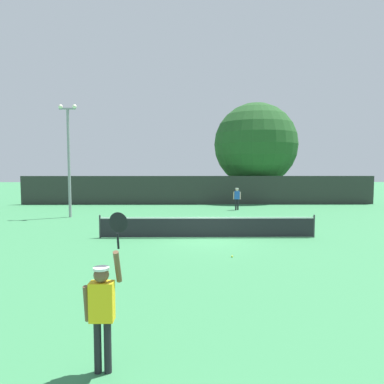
{
  "coord_description": "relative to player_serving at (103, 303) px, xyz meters",
  "views": [
    {
      "loc": [
        -0.9,
        -15.9,
        3.3
      ],
      "look_at": [
        -0.68,
        3.38,
        1.9
      ],
      "focal_mm": 32.09,
      "sensor_mm": 36.0,
      "label": 1
    }
  ],
  "objects": [
    {
      "name": "tennis_ball",
      "position": [
        2.97,
        7.02,
        -1.11
      ],
      "size": [
        0.07,
        0.07,
        0.07
      ],
      "primitive_type": "sphere",
      "color": "#CCE033",
      "rests_on": "ground"
    },
    {
      "name": "player_receiving",
      "position": [
        5.12,
        20.92,
        -0.11
      ],
      "size": [
        0.57,
        0.25,
        1.69
      ],
      "rotation": [
        0.0,
        0.0,
        3.14
      ],
      "color": "blue",
      "rests_on": "ground"
    },
    {
      "name": "parked_car_mid",
      "position": [
        11.97,
        33.76,
        -0.37
      ],
      "size": [
        2.12,
        4.29,
        1.69
      ],
      "rotation": [
        0.0,
        0.0,
        0.05
      ],
      "color": "#B7B7BC",
      "rests_on": "ground"
    },
    {
      "name": "parked_car_near",
      "position": [
        -0.5,
        30.38,
        -0.37
      ],
      "size": [
        2.22,
        4.33,
        1.69
      ],
      "rotation": [
        0.0,
        0.0,
        0.08
      ],
      "color": "red",
      "rests_on": "ground"
    },
    {
      "name": "ground_plane",
      "position": [
        2.26,
        10.57,
        -1.15
      ],
      "size": [
        120.0,
        120.0,
        0.0
      ],
      "primitive_type": "plane",
      "color": "#387F4C"
    },
    {
      "name": "light_pole",
      "position": [
        -6.45,
        17.28,
        3.08
      ],
      "size": [
        1.18,
        0.28,
        7.35
      ],
      "color": "gray",
      "rests_on": "ground"
    },
    {
      "name": "tennis_net",
      "position": [
        2.26,
        10.57,
        -0.64
      ],
      "size": [
        10.13,
        0.08,
        1.07
      ],
      "color": "#232328",
      "rests_on": "ground"
    },
    {
      "name": "perimeter_fence",
      "position": [
        2.26,
        25.09,
        0.11
      ],
      "size": [
        31.41,
        0.12,
        2.53
      ],
      "primitive_type": "cube",
      "color": "#2D332D",
      "rests_on": "ground"
    },
    {
      "name": "player_serving",
      "position": [
        0.0,
        0.0,
        0.0
      ],
      "size": [
        0.68,
        0.4,
        2.59
      ],
      "color": "yellow",
      "rests_on": "ground"
    },
    {
      "name": "large_tree",
      "position": [
        8.03,
        28.71,
        4.36
      ],
      "size": [
        8.16,
        8.16,
        9.6
      ],
      "color": "brown",
      "rests_on": "ground"
    }
  ]
}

